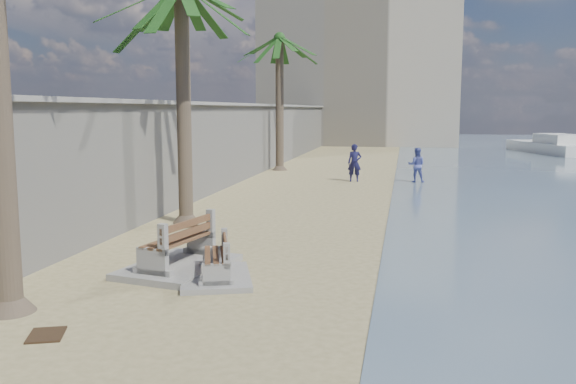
{
  "coord_description": "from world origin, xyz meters",
  "views": [
    {
      "loc": [
        2.47,
        -8.42,
        3.35
      ],
      "look_at": [
        -0.5,
        7.0,
        1.2
      ],
      "focal_mm": 38.0,
      "sensor_mm": 36.0,
      "label": 1
    }
  ],
  "objects": [
    {
      "name": "debris_d",
      "position": [
        -2.84,
        3.98,
        0.01
      ],
      "size": [
        0.69,
        0.65,
        0.03
      ],
      "primitive_type": "cube",
      "rotation": [
        0.0,
        0.0,
        2.6
      ],
      "color": "#382616",
      "rests_on": "ground_plane"
    },
    {
      "name": "debris_c",
      "position": [
        -3.69,
        7.91,
        0.01
      ],
      "size": [
        0.76,
        0.81,
        0.03
      ],
      "primitive_type": "cube",
      "rotation": [
        0.0,
        0.0,
        1.07
      ],
      "color": "#382616",
      "rests_on": "ground_plane"
    },
    {
      "name": "bench_near",
      "position": [
        -1.13,
        2.76,
        0.36
      ],
      "size": [
        1.87,
        2.26,
        0.81
      ],
      "color": "gray",
      "rests_on": "ground_plane"
    },
    {
      "name": "streetlight",
      "position": [
        -5.1,
        12.0,
        6.64
      ],
      "size": [
        0.28,
        0.28,
        5.12
      ],
      "color": "#2D2D33",
      "rests_on": "wall_cap"
    },
    {
      "name": "person_a",
      "position": [
        0.18,
        19.76,
        1.0
      ],
      "size": [
        0.75,
        0.54,
        1.99
      ],
      "primitive_type": "imported",
      "rotation": [
        0.0,
        0.0,
        0.08
      ],
      "color": "#16153C",
      "rests_on": "ground_plane"
    },
    {
      "name": "palm_back",
      "position": [
        -4.29,
        24.24,
        7.0
      ],
      "size": [
        5.0,
        5.0,
        8.01
      ],
      "color": "brown",
      "rests_on": "ground_plane"
    },
    {
      "name": "debris_b",
      "position": [
        -2.7,
        -0.58,
        0.01
      ],
      "size": [
        0.68,
        0.75,
        0.03
      ],
      "primitive_type": "cube",
      "rotation": [
        0.0,
        0.0,
        1.94
      ],
      "color": "#382616",
      "rests_on": "ground_plane"
    },
    {
      "name": "bench_far",
      "position": [
        -2.12,
        3.33,
        0.46
      ],
      "size": [
        2.2,
        2.82,
        1.06
      ],
      "color": "gray",
      "rests_on": "ground_plane"
    },
    {
      "name": "yacht_far",
      "position": [
        13.31,
        41.04,
        0.35
      ],
      "size": [
        5.05,
        9.8,
        1.5
      ],
      "primitive_type": null,
      "rotation": [
        0.0,
        0.0,
        1.84
      ],
      "color": "silver",
      "rests_on": "bay_water"
    },
    {
      "name": "ground_plane",
      "position": [
        0.0,
        0.0,
        0.0
      ],
      "size": [
        140.0,
        140.0,
        0.0
      ],
      "primitive_type": "plane",
      "color": "tan"
    },
    {
      "name": "wall_cap",
      "position": [
        -5.2,
        20.0,
        3.55
      ],
      "size": [
        0.8,
        70.0,
        0.12
      ],
      "primitive_type": "cube",
      "color": "gray",
      "rests_on": "seawall"
    },
    {
      "name": "end_building",
      "position": [
        -2.0,
        52.0,
        7.0
      ],
      "size": [
        18.0,
        12.0,
        14.0
      ],
      "primitive_type": "cube",
      "color": "#B7AA93",
      "rests_on": "ground_plane"
    },
    {
      "name": "person_b",
      "position": [
        3.0,
        20.01,
        0.88
      ],
      "size": [
        0.85,
        0.66,
        1.76
      ],
      "primitive_type": "imported",
      "rotation": [
        0.0,
        0.0,
        3.15
      ],
      "color": "#525BA9",
      "rests_on": "ground_plane"
    },
    {
      "name": "seawall",
      "position": [
        -5.2,
        20.0,
        1.75
      ],
      "size": [
        0.45,
        70.0,
        3.5
      ],
      "primitive_type": "cube",
      "color": "gray",
      "rests_on": "ground_plane"
    }
  ]
}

